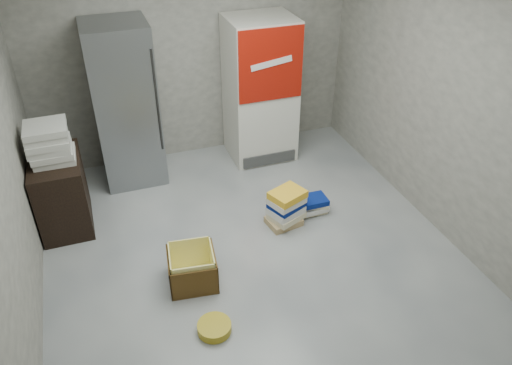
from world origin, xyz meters
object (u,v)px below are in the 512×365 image
at_px(steel_fridge, 125,105).
at_px(phonebook_stack_main, 286,208).
at_px(coke_cooler, 260,90).
at_px(wood_shelf, 62,192).
at_px(cardboard_box, 192,270).

height_order(steel_fridge, phonebook_stack_main, steel_fridge).
distance_m(coke_cooler, wood_shelf, 2.63).
xyz_separation_m(wood_shelf, cardboard_box, (1.07, -1.32, -0.25)).
relative_size(steel_fridge, phonebook_stack_main, 4.33).
relative_size(steel_fridge, cardboard_box, 3.90).
bearing_deg(steel_fridge, coke_cooler, -0.18).
relative_size(wood_shelf, phonebook_stack_main, 1.82).
xyz_separation_m(coke_cooler, phonebook_stack_main, (-0.26, -1.53, -0.69)).
xyz_separation_m(coke_cooler, wood_shelf, (-2.48, -0.72, -0.50)).
distance_m(wood_shelf, phonebook_stack_main, 2.37).
height_order(steel_fridge, wood_shelf, steel_fridge).
height_order(coke_cooler, cardboard_box, coke_cooler).
bearing_deg(coke_cooler, cardboard_box, -124.51).
bearing_deg(phonebook_stack_main, steel_fridge, 117.22).
height_order(wood_shelf, phonebook_stack_main, wood_shelf).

